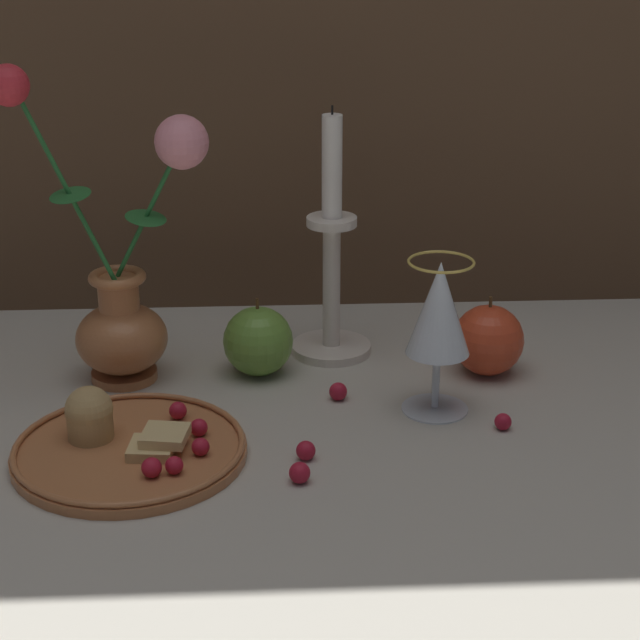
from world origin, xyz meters
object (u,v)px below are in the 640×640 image
Objects in this scene: apple_beside_vase at (256,341)px; apple_near_glass at (486,340)px; candlestick at (329,272)px; wine_glass at (437,315)px; plate_with_pastries at (123,444)px; vase at (121,291)px.

apple_near_glass is at bearing -2.55° from apple_beside_vase.
wine_glass is at bearing -57.48° from candlestick.
apple_near_glass reaches higher than plate_with_pastries.
plate_with_pastries is 2.49× the size of apple_beside_vase.
vase is 0.24m from candlestick.
apple_beside_vase is at bearing 55.11° from plate_with_pastries.
wine_glass is 0.22m from apple_beside_vase.
wine_glass is 0.57× the size of candlestick.
candlestick is at bearing 158.59° from apple_near_glass.
candlestick is 0.12m from apple_beside_vase.
vase reaches higher than apple_beside_vase.
vase is 2.11× the size of wine_glass.
candlestick is 3.21× the size of apple_beside_vase.
plate_with_pastries is (0.02, -0.18, -0.09)m from vase.
vase reaches higher than wine_glass.
vase is 1.20× the size of candlestick.
plate_with_pastries is 0.34m from wine_glass.
apple_near_glass is (0.40, -0.00, -0.06)m from vase.
plate_with_pastries is at bearing -124.89° from apple_beside_vase.
vase is 0.16m from apple_beside_vase.
vase is 0.41m from apple_near_glass.
wine_glass is at bearing 14.80° from plate_with_pastries.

